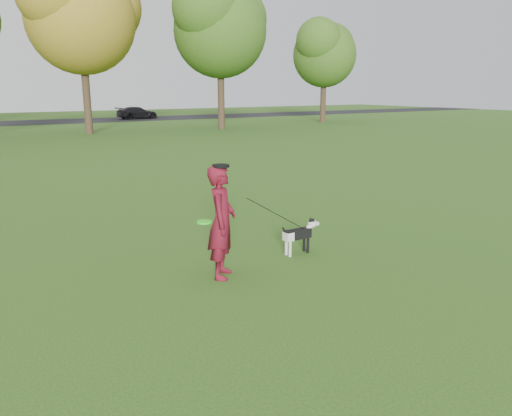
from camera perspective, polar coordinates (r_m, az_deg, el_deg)
ground at (r=8.82m, az=-1.86°, el=-5.90°), size 120.00×120.00×0.00m
road at (r=47.47m, az=-27.21°, el=8.59°), size 120.00×7.00×0.02m
man at (r=7.81m, az=-3.94°, el=-1.61°), size 0.74×0.78×1.80m
dog at (r=9.06m, az=5.09°, el=-2.84°), size 0.84×0.17×0.64m
car_right at (r=49.90m, az=-13.43°, el=10.55°), size 4.05×1.98×1.14m
man_held_items at (r=8.47m, az=2.48°, el=-0.77°), size 2.35×0.53×1.38m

